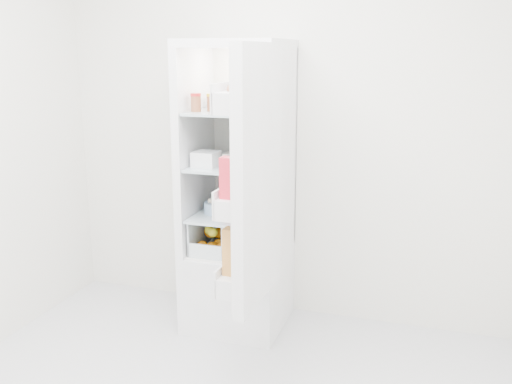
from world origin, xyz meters
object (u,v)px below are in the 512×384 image
(mushroom_bowl, at_px, (216,208))
(fridge_door, at_px, (253,182))
(red_cabbage, at_px, (257,200))
(refrigerator, at_px, (240,223))

(mushroom_bowl, xyz_separation_m, fridge_door, (0.42, -0.54, 0.31))
(red_cabbage, bearing_deg, refrigerator, 172.15)
(refrigerator, xyz_separation_m, red_cabbage, (0.11, -0.02, 0.17))
(red_cabbage, xyz_separation_m, mushroom_bowl, (-0.24, -0.08, -0.05))
(refrigerator, height_order, red_cabbage, refrigerator)
(refrigerator, height_order, fridge_door, refrigerator)
(mushroom_bowl, height_order, fridge_door, fridge_door)
(refrigerator, bearing_deg, fridge_door, -65.12)
(mushroom_bowl, distance_m, fridge_door, 0.75)
(red_cabbage, xyz_separation_m, fridge_door, (0.18, -0.62, 0.26))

